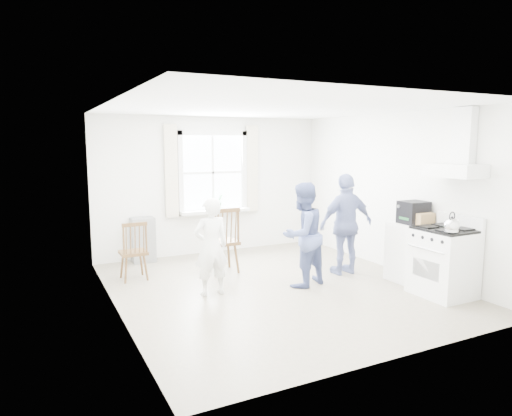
{
  "coord_description": "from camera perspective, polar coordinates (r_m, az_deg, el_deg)",
  "views": [
    {
      "loc": [
        -3.16,
        -5.68,
        2.11
      ],
      "look_at": [
        -0.22,
        0.2,
        1.17
      ],
      "focal_mm": 32.0,
      "sensor_mm": 36.0,
      "label": 1
    }
  ],
  "objects": [
    {
      "name": "low_cabinet",
      "position": [
        7.38,
        18.6,
        -5.3
      ],
      "size": [
        0.5,
        0.55,
        0.9
      ],
      "primitive_type": "cube",
      "color": "silver",
      "rests_on": "ground"
    },
    {
      "name": "room_shell",
      "position": [
        6.55,
        2.47,
        1.02
      ],
      "size": [
        4.62,
        5.12,
        2.64
      ],
      "color": "gray",
      "rests_on": "ground"
    },
    {
      "name": "person_right",
      "position": [
        7.47,
        11.21,
        -2.0
      ],
      "size": [
        1.0,
        1.0,
        1.63
      ],
      "primitive_type": "imported",
      "rotation": [
        0.0,
        0.0,
        3.09
      ],
      "color": "navy",
      "rests_on": "ground"
    },
    {
      "name": "stereo_stack",
      "position": [
        7.28,
        19.09,
        -0.52
      ],
      "size": [
        0.39,
        0.35,
        0.34
      ],
      "color": "black",
      "rests_on": "low_cabinet"
    },
    {
      "name": "shelf_unit",
      "position": [
        8.37,
        -13.94,
        -3.89
      ],
      "size": [
        0.4,
        0.3,
        0.8
      ],
      "primitive_type": "cube",
      "color": "gray",
      "rests_on": "ground"
    },
    {
      "name": "cardboard_box",
      "position": [
        7.2,
        20.13,
        -1.29
      ],
      "size": [
        0.29,
        0.21,
        0.19
      ],
      "primitive_type": "cube",
      "rotation": [
        0.0,
        0.0,
        -0.03
      ],
      "color": "tan",
      "rests_on": "low_cabinet"
    },
    {
      "name": "gas_stove",
      "position": [
        6.86,
        22.36,
        -6.2
      ],
      "size": [
        0.68,
        0.76,
        1.12
      ],
      "color": "white",
      "rests_on": "ground"
    },
    {
      "name": "person_left",
      "position": [
        6.37,
        -5.64,
        -4.83
      ],
      "size": [
        0.51,
        0.51,
        1.37
      ],
      "primitive_type": "imported",
      "rotation": [
        0.0,
        0.0,
        3.15
      ],
      "color": "white",
      "rests_on": "ground"
    },
    {
      "name": "range_hood",
      "position": [
        6.79,
        23.9,
        5.67
      ],
      "size": [
        0.45,
        0.76,
        0.94
      ],
      "color": "silver",
      "rests_on": "room_shell"
    },
    {
      "name": "windsor_chair_a",
      "position": [
        7.22,
        -14.96,
        -4.47
      ],
      "size": [
        0.4,
        0.39,
        0.93
      ],
      "color": "#482F17",
      "rests_on": "ground"
    },
    {
      "name": "kettle",
      "position": [
        6.44,
        23.25,
        -2.06
      ],
      "size": [
        0.2,
        0.2,
        0.28
      ],
      "color": "silver",
      "rests_on": "gas_stove"
    },
    {
      "name": "person_mid",
      "position": [
        6.75,
        5.84,
        -3.34
      ],
      "size": [
        0.94,
        0.94,
        1.54
      ],
      "primitive_type": "imported",
      "rotation": [
        0.0,
        0.0,
        3.44
      ],
      "color": "#4C598D",
      "rests_on": "ground"
    },
    {
      "name": "windsor_chair_b",
      "position": [
        7.37,
        -3.87,
        -3.16
      ],
      "size": [
        0.47,
        0.46,
        1.1
      ],
      "color": "#482F17",
      "rests_on": "ground"
    },
    {
      "name": "window_assembly",
      "position": [
        8.74,
        -5.36,
        3.85
      ],
      "size": [
        1.88,
        0.24,
        1.7
      ],
      "color": "white",
      "rests_on": "room_shell"
    },
    {
      "name": "potted_plant",
      "position": [
        8.74,
        -4.61,
        0.79
      ],
      "size": [
        0.19,
        0.19,
        0.29
      ],
      "primitive_type": "imported",
      "rotation": [
        0.0,
        0.0,
        0.19
      ],
      "color": "#367940",
      "rests_on": "window_assembly"
    }
  ]
}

